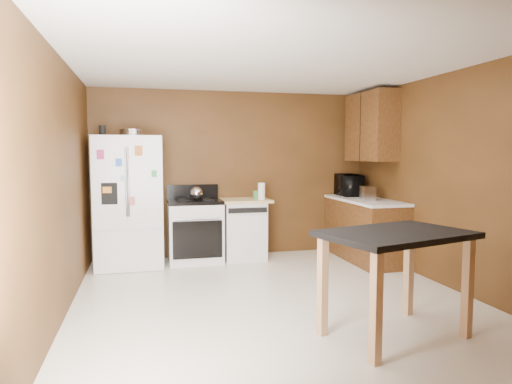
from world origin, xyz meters
name	(u,v)px	position (x,y,z in m)	size (l,w,h in m)	color
floor	(274,299)	(0.00, 0.00, 0.00)	(4.50, 4.50, 0.00)	white
ceiling	(275,63)	(0.00, 0.00, 2.50)	(4.50, 4.50, 0.00)	white
wall_back	(234,174)	(0.00, 2.25, 1.25)	(4.20, 4.20, 0.00)	#563416
wall_front	(383,208)	(0.00, -2.25, 1.25)	(4.20, 4.20, 0.00)	#563416
wall_left	(61,187)	(-2.10, 0.00, 1.25)	(4.50, 4.50, 0.00)	#563416
wall_right	(448,180)	(2.10, 0.00, 1.25)	(4.50, 4.50, 0.00)	#563416
roasting_pan	(133,133)	(-1.48, 1.87, 1.85)	(0.37, 0.37, 0.09)	silver
pen_cup	(102,130)	(-1.86, 1.72, 1.87)	(0.09, 0.09, 0.13)	black
kettle	(197,193)	(-0.61, 1.89, 0.99)	(0.19, 0.19, 0.19)	silver
paper_towel	(261,191)	(0.33, 1.82, 1.01)	(0.11, 0.11, 0.24)	white
green_canister	(257,195)	(0.29, 1.99, 0.95)	(0.11, 0.11, 0.12)	green
toaster	(368,193)	(1.74, 1.26, 1.00)	(0.17, 0.28, 0.20)	silver
microwave	(349,186)	(1.80, 2.01, 1.05)	(0.55, 0.37, 0.31)	black
refrigerator	(129,202)	(-1.55, 1.86, 0.90)	(0.90, 0.80, 1.80)	white
gas_range	(195,230)	(-0.64, 1.92, 0.46)	(0.76, 0.68, 1.10)	white
dishwasher	(243,228)	(0.08, 1.95, 0.45)	(0.78, 0.63, 0.89)	white
right_cabinets	(367,198)	(1.84, 1.48, 0.91)	(0.63, 1.58, 2.45)	brown
island	(396,248)	(0.72, -1.21, 0.77)	(1.38, 1.10, 0.91)	black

